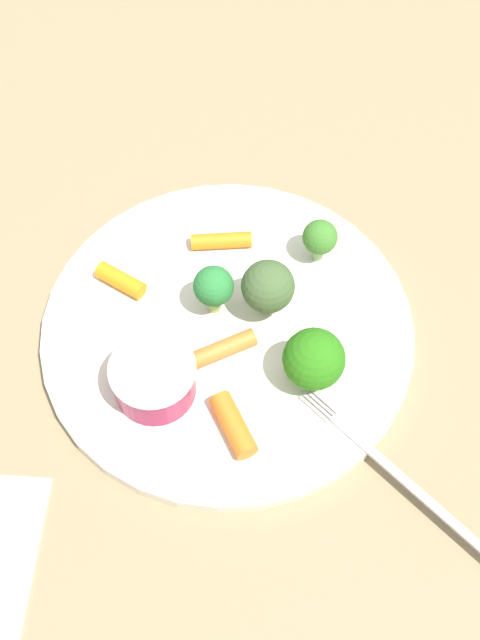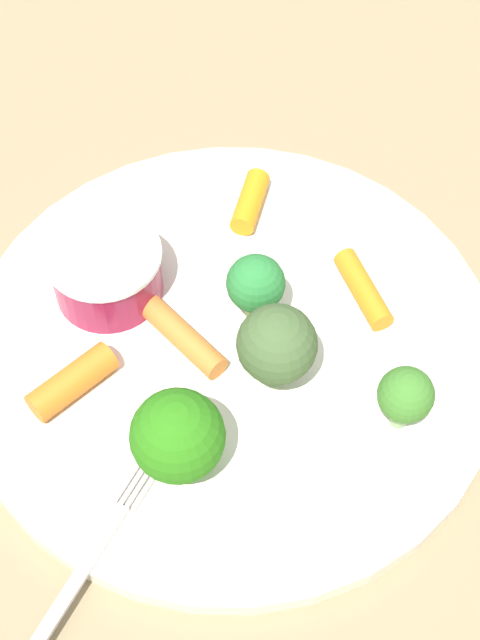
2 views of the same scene
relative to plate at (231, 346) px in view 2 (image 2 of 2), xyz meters
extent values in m
plane|color=#887755|center=(0.00, 0.00, -0.01)|extent=(2.40, 2.40, 0.00)
cylinder|color=silver|center=(0.00, 0.00, 0.00)|extent=(0.30, 0.30, 0.01)
cylinder|color=maroon|center=(0.04, 0.07, 0.02)|extent=(0.06, 0.06, 0.03)
cylinder|color=silver|center=(0.04, 0.07, 0.04)|extent=(0.06, 0.06, 0.00)
cylinder|color=#93B25E|center=(0.01, -0.01, 0.02)|extent=(0.01, 0.01, 0.02)
sphere|color=#297834|center=(0.01, -0.01, 0.04)|extent=(0.03, 0.03, 0.03)
cylinder|color=#8FBD5B|center=(-0.07, 0.03, 0.01)|extent=(0.01, 0.01, 0.01)
sphere|color=#297214|center=(-0.07, 0.03, 0.04)|extent=(0.05, 0.05, 0.05)
cylinder|color=#88A96F|center=(-0.06, -0.08, 0.01)|extent=(0.01, 0.01, 0.02)
sphere|color=#3B7528|center=(-0.06, -0.08, 0.03)|extent=(0.03, 0.03, 0.03)
cylinder|color=#81BB5E|center=(-0.03, -0.02, 0.02)|extent=(0.01, 0.01, 0.02)
sphere|color=#3F592F|center=(-0.03, -0.02, 0.04)|extent=(0.04, 0.04, 0.04)
cylinder|color=orange|center=(0.00, 0.03, 0.01)|extent=(0.06, 0.05, 0.01)
cylinder|color=orange|center=(0.09, -0.02, 0.01)|extent=(0.04, 0.03, 0.01)
cylinder|color=orange|center=(-0.03, 0.09, 0.01)|extent=(0.04, 0.05, 0.02)
cylinder|color=orange|center=(0.02, -0.08, 0.01)|extent=(0.05, 0.03, 0.01)
cube|color=#BCB1B0|center=(-0.08, 0.06, 0.01)|extent=(0.02, 0.02, 0.00)
cube|color=#BCB1B0|center=(-0.08, 0.05, 0.01)|extent=(0.02, 0.02, 0.00)
cube|color=#BCB1B0|center=(-0.08, 0.05, 0.01)|extent=(0.02, 0.02, 0.00)
cube|color=#BCB1B0|center=(-0.09, 0.05, 0.01)|extent=(0.02, 0.02, 0.00)
camera|label=1|loc=(-0.09, 0.32, 0.55)|focal=44.87mm
camera|label=2|loc=(-0.28, 0.02, 0.43)|focal=51.59mm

